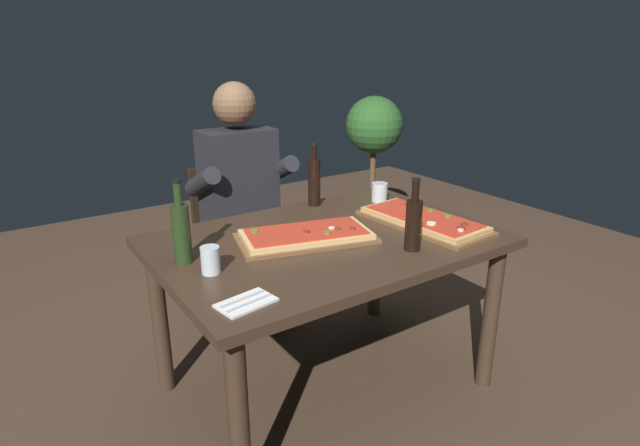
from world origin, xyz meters
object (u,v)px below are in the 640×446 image
dining_table (327,258)px  seated_diner (243,197)px  potted_plant_corner (373,156)px  tumbler_near_camera (379,193)px  vinegar_bottle_green (413,222)px  pizza_rectangular_left (423,220)px  tumbler_far_side (210,260)px  pizza_rectangular_front (306,236)px  oil_bottle_amber (314,180)px  wine_bottle_dark (181,231)px  diner_chair (236,235)px

dining_table → seated_diner: seated_diner is taller
dining_table → potted_plant_corner: size_ratio=1.23×
tumbler_near_camera → seated_diner: seated_diner is taller
vinegar_bottle_green → seated_diner: 1.06m
pizza_rectangular_left → tumbler_far_side: size_ratio=6.24×
pizza_rectangular_front → tumbler_near_camera: bearing=22.6°
pizza_rectangular_left → tumbler_far_side: bearing=176.9°
vinegar_bottle_green → oil_bottle_amber: bearing=89.9°
wine_bottle_dark → vinegar_bottle_green: bearing=-25.9°
oil_bottle_amber → tumbler_near_camera: oil_bottle_amber is taller
vinegar_bottle_green → potted_plant_corner: 2.02m
diner_chair → potted_plant_corner: 1.50m
pizza_rectangular_front → diner_chair: (0.06, 0.83, -0.27)m
dining_table → tumbler_near_camera: (0.52, 0.28, 0.14)m
dining_table → tumbler_far_side: tumbler_far_side is taller
pizza_rectangular_front → oil_bottle_amber: oil_bottle_amber is taller
tumbler_near_camera → pizza_rectangular_front: bearing=-157.4°
tumbler_far_side → seated_diner: (0.51, 0.79, -0.05)m
pizza_rectangular_left → seated_diner: (-0.48, 0.84, -0.02)m
dining_table → wine_bottle_dark: size_ratio=4.38×
pizza_rectangular_left → potted_plant_corner: (0.92, 1.46, -0.07)m
oil_bottle_amber → tumbler_far_side: (-0.75, -0.46, -0.08)m
dining_table → wine_bottle_dark: 0.63m
dining_table → potted_plant_corner: 1.92m
oil_bottle_amber → diner_chair: size_ratio=0.36×
pizza_rectangular_left → tumbler_far_side: (-0.99, 0.05, 0.03)m
pizza_rectangular_left → tumbler_near_camera: bearing=79.7°
dining_table → seated_diner: bearing=92.2°
pizza_rectangular_front → vinegar_bottle_green: vinegar_bottle_green is taller
pizza_rectangular_left → seated_diner: seated_diner is taller
tumbler_near_camera → vinegar_bottle_green: bearing=-119.0°
dining_table → seated_diner: 0.74m
wine_bottle_dark → seated_diner: size_ratio=0.24×
tumbler_near_camera → tumbler_far_side: size_ratio=0.96×
dining_table → vinegar_bottle_green: bearing=-55.3°
tumbler_far_side → seated_diner: size_ratio=0.07×
wine_bottle_dark → diner_chair: (0.56, 0.77, -0.38)m
pizza_rectangular_left → pizza_rectangular_front: bearing=166.3°
tumbler_far_side → potted_plant_corner: 2.37m
oil_bottle_amber → potted_plant_corner: 1.51m
oil_bottle_amber → seated_diner: bearing=125.7°
vinegar_bottle_green → tumbler_far_side: 0.79m
vinegar_bottle_green → seated_diner: size_ratio=0.22×
seated_diner → potted_plant_corner: 1.53m
seated_diner → potted_plant_corner: size_ratio=1.17×
potted_plant_corner → oil_bottle_amber: bearing=-141.1°
tumbler_near_camera → tumbler_far_side: 1.11m
dining_table → vinegar_bottle_green: size_ratio=4.80×
pizza_rectangular_front → seated_diner: size_ratio=0.46×
oil_bottle_amber → tumbler_near_camera: 0.35m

